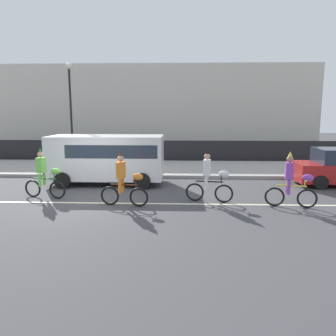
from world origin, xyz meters
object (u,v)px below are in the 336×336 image
Objects in this scene: parade_cyclist_lime at (44,176)px; parked_van_white at (108,156)px; parade_cyclist_orange at (124,182)px; street_lamp_post at (70,99)px; parade_cyclist_zebra at (210,179)px; parade_cyclist_purple at (292,183)px.

parade_cyclist_lime is 0.38× the size of parked_van_white.
parade_cyclist_orange is 0.33× the size of street_lamp_post.
parade_cyclist_lime is 0.33× the size of street_lamp_post.
street_lamp_post is at bearing 134.21° from parade_cyclist_zebra.
street_lamp_post is (-3.23, 4.85, 2.71)m from parked_van_white.
parade_cyclist_purple is 7.83m from parked_van_white.
street_lamp_post reaches higher than parade_cyclist_zebra.
street_lamp_post is (-10.25, 8.30, 3.15)m from parade_cyclist_purple.
parade_cyclist_zebra is at bearing -2.93° from parade_cyclist_lime.
parade_cyclist_lime is 1.00× the size of parade_cyclist_zebra.
parade_cyclist_purple is at bearing 0.59° from parade_cyclist_orange.
parade_cyclist_lime is 8.17m from street_lamp_post.
parade_cyclist_purple is 0.33× the size of street_lamp_post.
parked_van_white is at bearing 153.81° from parade_cyclist_purple.
parked_van_white is at bearing 53.77° from parade_cyclist_lime.
parade_cyclist_zebra is at bearing -45.79° from street_lamp_post.
parade_cyclist_purple is 13.56m from street_lamp_post.
street_lamp_post is at bearing 123.66° from parked_van_white.
parade_cyclist_orange and parade_cyclist_zebra have the same top height.
street_lamp_post is (-4.54, 8.36, 3.15)m from parade_cyclist_orange.
parked_van_white reaches higher than parade_cyclist_lime.
parked_van_white is 0.85× the size of street_lamp_post.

